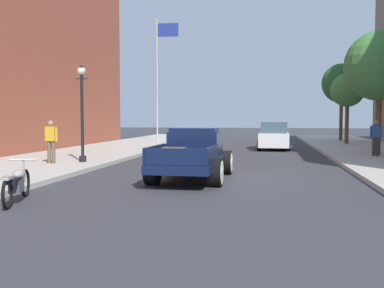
% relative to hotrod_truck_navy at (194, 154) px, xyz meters
% --- Properties ---
extents(ground_plane, '(140.00, 140.00, 0.00)m').
position_rel_hotrod_truck_navy_xyz_m(ground_plane, '(0.62, 0.46, -0.75)').
color(ground_plane, '#333338').
extents(sidewalk_left, '(5.50, 64.00, 0.15)m').
position_rel_hotrod_truck_navy_xyz_m(sidewalk_left, '(-6.63, 0.46, -0.68)').
color(sidewalk_left, '#ADA89E').
rests_on(sidewalk_left, ground).
extents(hotrod_truck_navy, '(2.26, 4.97, 1.58)m').
position_rel_hotrod_truck_navy_xyz_m(hotrod_truck_navy, '(0.00, 0.00, 0.00)').
color(hotrod_truck_navy, '#0F1938').
rests_on(hotrod_truck_navy, ground).
extents(motorcycle_parked, '(0.81, 2.05, 0.93)m').
position_rel_hotrod_truck_navy_xyz_m(motorcycle_parked, '(-3.24, -4.62, -0.31)').
color(motorcycle_parked, black).
rests_on(motorcycle_parked, ground).
extents(car_background_white, '(1.94, 4.33, 1.65)m').
position_rel_hotrod_truck_navy_xyz_m(car_background_white, '(2.67, 13.21, 0.01)').
color(car_background_white, silver).
rests_on(car_background_white, ground).
extents(pedestrian_sidewalk_left, '(0.53, 0.22, 1.65)m').
position_rel_hotrod_truck_navy_xyz_m(pedestrian_sidewalk_left, '(-5.93, 2.08, 0.33)').
color(pedestrian_sidewalk_left, brown).
rests_on(pedestrian_sidewalk_left, sidewalk_left).
extents(pedestrian_sidewalk_right, '(0.53, 0.22, 1.65)m').
position_rel_hotrod_truck_navy_xyz_m(pedestrian_sidewalk_right, '(7.19, 7.61, 0.33)').
color(pedestrian_sidewalk_right, '#333338').
rests_on(pedestrian_sidewalk_right, sidewalk_right).
extents(street_lamp_near, '(0.50, 0.32, 3.85)m').
position_rel_hotrod_truck_navy_xyz_m(street_lamp_near, '(-4.96, 2.79, 1.63)').
color(street_lamp_near, black).
rests_on(street_lamp_near, sidewalk_left).
extents(flagpole, '(1.74, 0.16, 9.16)m').
position_rel_hotrod_truck_navy_xyz_m(flagpole, '(-5.79, 18.85, 5.02)').
color(flagpole, '#B2B2B7').
rests_on(flagpole, sidewalk_left).
extents(street_tree_second, '(3.34, 3.34, 5.92)m').
position_rel_hotrod_truck_navy_xyz_m(street_tree_second, '(7.56, 8.78, 3.63)').
color(street_tree_second, brown).
rests_on(street_tree_second, sidewalk_right).
extents(street_tree_third, '(2.28, 2.28, 4.78)m').
position_rel_hotrod_truck_navy_xyz_m(street_tree_third, '(7.62, 17.57, 3.00)').
color(street_tree_third, brown).
rests_on(street_tree_third, sidewalk_right).
extents(street_tree_farthest, '(3.04, 3.04, 5.96)m').
position_rel_hotrod_truck_navy_xyz_m(street_tree_farthest, '(7.93, 21.92, 3.81)').
color(street_tree_farthest, brown).
rests_on(street_tree_farthest, sidewalk_right).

